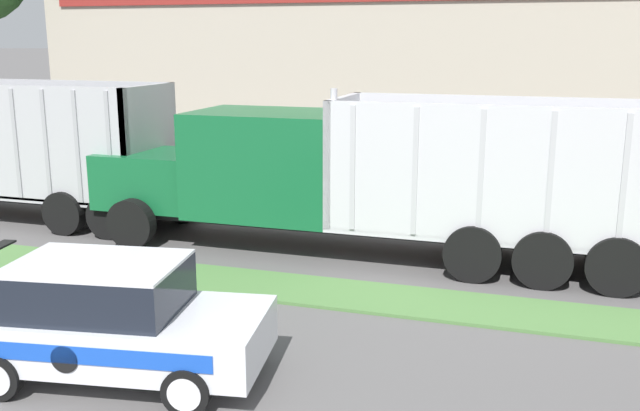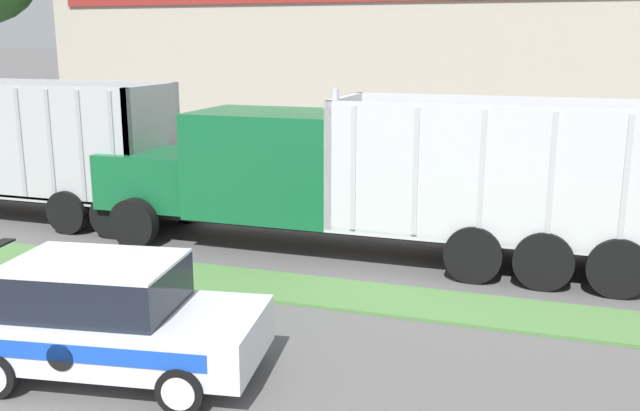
# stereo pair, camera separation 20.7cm
# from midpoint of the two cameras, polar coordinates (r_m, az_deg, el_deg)

# --- Properties ---
(grass_verge) EXTENTS (120.00, 1.50, 0.06)m
(grass_verge) POSITION_cam_midpoint_polar(r_m,az_deg,el_deg) (13.49, -3.74, -6.54)
(grass_verge) COLOR #517F42
(grass_verge) RESTS_ON ground_plane
(centre_line_3) EXTENTS (2.40, 0.14, 0.01)m
(centre_line_3) POSITION_cam_midpoint_polar(r_m,az_deg,el_deg) (22.38, -22.70, 0.36)
(centre_line_3) COLOR yellow
(centre_line_3) RESTS_ON ground_plane
(centre_line_4) EXTENTS (2.40, 0.14, 0.01)m
(centre_line_4) POSITION_cam_midpoint_polar(r_m,az_deg,el_deg) (19.37, -10.39, -0.69)
(centre_line_4) COLOR yellow
(centre_line_4) RESTS_ON ground_plane
(centre_line_5) EXTENTS (2.40, 0.14, 0.01)m
(centre_line_5) POSITION_cam_midpoint_polar(r_m,az_deg,el_deg) (17.54, 5.41, -1.98)
(centre_line_5) COLOR yellow
(centre_line_5) RESTS_ON ground_plane
(centre_line_6) EXTENTS (2.40, 0.14, 0.01)m
(centre_line_6) POSITION_cam_midpoint_polar(r_m,az_deg,el_deg) (17.28, 23.20, -3.26)
(centre_line_6) COLOR yellow
(centre_line_6) RESTS_ON ground_plane
(dump_truck_far_right) EXTENTS (11.94, 2.67, 3.62)m
(dump_truck_far_right) POSITION_cam_midpoint_polar(r_m,az_deg,el_deg) (15.61, -0.89, 2.20)
(dump_truck_far_right) COLOR black
(dump_truck_far_right) RESTS_ON ground_plane
(rally_car) EXTENTS (4.31, 2.39, 1.68)m
(rally_car) POSITION_cam_midpoint_polar(r_m,az_deg,el_deg) (10.30, -16.89, -8.67)
(rally_car) COLOR silver
(rally_car) RESTS_ON ground_plane
(store_building_backdrop) EXTENTS (34.29, 12.10, 6.80)m
(store_building_backdrop) POSITION_cam_midpoint_polar(r_m,az_deg,el_deg) (33.47, 10.42, 10.96)
(store_building_backdrop) COLOR #BCB29E
(store_building_backdrop) RESTS_ON ground_plane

